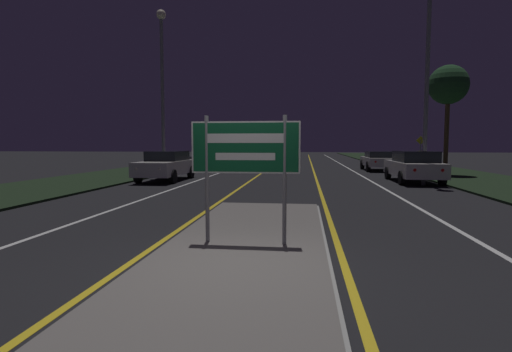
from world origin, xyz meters
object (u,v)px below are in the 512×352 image
at_px(car_receding_0, 414,166).
at_px(car_approaching_1, 206,159).
at_px(car_receding_1, 379,160).
at_px(streetlight_right_near, 429,31).
at_px(car_approaching_0, 167,165).
at_px(warning_sign, 420,149).
at_px(streetlight_left_near, 162,71).
at_px(car_approaching_2, 236,154).
at_px(highway_sign, 245,154).

distance_m(car_receding_0, car_approaching_1, 14.35).
bearing_deg(car_receding_1, streetlight_right_near, -88.63).
bearing_deg(car_approaching_0, warning_sign, 34.41).
xyz_separation_m(car_receding_0, car_receding_1, (-0.14, 8.02, -0.06)).
xyz_separation_m(streetlight_left_near, car_approaching_2, (0.93, 17.92, -4.98)).
bearing_deg(highway_sign, car_receding_1, 73.99).
distance_m(car_receding_1, car_approaching_1, 11.76).
bearing_deg(car_receding_0, highway_sign, -115.68).
distance_m(streetlight_right_near, car_approaching_1, 16.27).
xyz_separation_m(car_receding_1, car_approaching_0, (-11.63, -8.52, 0.05)).
distance_m(streetlight_left_near, car_approaching_1, 8.02).
relative_size(car_receding_0, car_receding_1, 1.11).
bearing_deg(car_receding_1, highway_sign, -106.01).
bearing_deg(streetlight_left_near, highway_sign, -65.12).
bearing_deg(car_approaching_2, warning_sign, -34.56).
xyz_separation_m(highway_sign, car_approaching_0, (-5.71, 12.11, -0.87)).
bearing_deg(warning_sign, streetlight_right_near, -104.57).
xyz_separation_m(car_receding_1, car_approaching_2, (-11.67, 11.69, 0.02)).
bearing_deg(streetlight_left_near, car_approaching_0, -67.10).
bearing_deg(car_receding_1, streetlight_left_near, -153.67).
xyz_separation_m(highway_sign, warning_sign, (8.98, 22.18, -0.20)).
bearing_deg(highway_sign, warning_sign, 67.95).
relative_size(car_receding_0, car_approaching_0, 1.03).
bearing_deg(car_receding_0, streetlight_right_near, -86.54).
distance_m(highway_sign, streetlight_right_near, 13.73).
bearing_deg(warning_sign, highway_sign, -112.05).
bearing_deg(highway_sign, car_receding_0, 64.32).
xyz_separation_m(streetlight_left_near, warning_sign, (15.66, 7.78, -4.28)).
bearing_deg(streetlight_left_near, car_receding_1, 26.33).
xyz_separation_m(car_approaching_0, car_approaching_1, (-0.13, 8.52, -0.03)).
relative_size(streetlight_left_near, streetlight_right_near, 0.96).
relative_size(highway_sign, car_receding_0, 0.46).
height_order(car_receding_0, car_approaching_1, car_receding_0).
bearing_deg(streetlight_left_near, warning_sign, 26.41).
distance_m(streetlight_left_near, car_receding_0, 13.78).
bearing_deg(car_receding_0, car_receding_1, 91.02).
distance_m(highway_sign, car_receding_1, 21.49).
bearing_deg(car_approaching_1, car_receding_1, 0.04).
bearing_deg(car_approaching_0, streetlight_right_near, -4.08).
relative_size(car_receding_1, warning_sign, 1.93).
distance_m(car_receding_1, car_approaching_0, 14.42).
height_order(highway_sign, car_receding_0, highway_sign).
bearing_deg(car_approaching_1, streetlight_left_near, -97.68).
distance_m(car_receding_0, car_approaching_2, 22.98).
bearing_deg(car_approaching_2, car_receding_1, -45.04).
bearing_deg(warning_sign, car_receding_0, -106.97).
bearing_deg(car_approaching_1, streetlight_right_near, -37.99).
xyz_separation_m(streetlight_left_near, streetlight_right_near, (12.82, -3.13, 0.81)).
xyz_separation_m(car_receding_0, warning_sign, (2.92, 9.56, 0.67)).
distance_m(highway_sign, car_approaching_2, 32.84).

